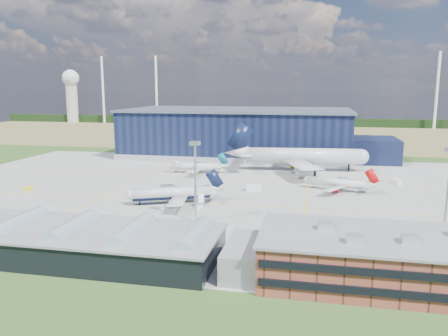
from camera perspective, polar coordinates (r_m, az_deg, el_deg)
ground at (r=155.19m, az=-4.32°, el=-3.57°), size 600.00×600.00×0.00m
apron at (r=164.55m, az=-3.36°, el=-2.74°), size 220.00×160.00×0.08m
farmland at (r=368.94m, az=5.18°, el=4.55°), size 600.00×220.00×0.01m
treeline at (r=447.86m, az=6.38°, el=6.07°), size 600.00×8.00×8.00m
horizon_dressing at (r=497.18m, az=-16.46°, el=9.62°), size 440.20×18.00×70.00m
hangar at (r=243.99m, az=2.45°, el=4.33°), size 145.00×62.00×26.10m
ops_building at (r=91.61m, az=19.46°, el=-11.07°), size 46.00×23.00×10.90m
glass_concourse at (r=103.20m, az=-17.25°, el=-9.15°), size 78.00×23.00×8.60m
light_mast_center at (r=121.03m, az=-3.79°, el=-0.08°), size 2.60×2.60×23.00m
airliner_navy at (r=143.74m, az=-6.89°, el=-2.55°), size 43.09×42.73×10.72m
airliner_red at (r=165.80m, az=14.53°, el=-1.34°), size 34.73×34.31×9.18m
airliner_widebody at (r=201.46m, az=10.33°, el=2.63°), size 71.90×70.63×21.43m
airliner_regional at (r=194.49m, az=-3.78°, el=0.67°), size 31.48×30.96×9.14m
gse_tug_a at (r=177.36m, az=-24.19°, el=-2.48°), size 2.10×3.29×1.33m
gse_tug_b at (r=159.14m, az=-9.41°, el=-3.07°), size 3.14×3.79×1.41m
gse_van_a at (r=160.89m, az=3.90°, el=-2.60°), size 6.20×3.84×2.51m
gse_van_b at (r=184.98m, az=21.60°, el=-1.67°), size 3.83×5.04×2.10m
gse_tug_c at (r=210.10m, az=8.92°, el=0.20°), size 2.80×3.35×1.26m
gse_cart_b at (r=220.58m, az=-6.33°, el=0.74°), size 3.24×3.14×1.18m
airstair at (r=139.95m, az=-3.06°, el=-4.52°), size 3.07×4.68×2.79m
car_a at (r=103.92m, az=5.37°, el=-10.39°), size 3.77×2.44×1.19m
car_b at (r=113.99m, az=-14.03°, el=-8.73°), size 4.10×2.16×1.29m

